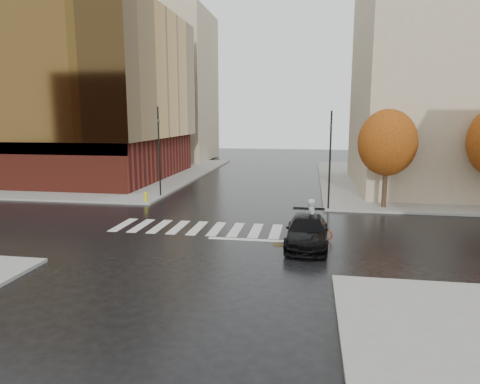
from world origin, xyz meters
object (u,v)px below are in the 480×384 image
(traffic_light_nw, at_px, (159,146))
(traffic_light_ne, at_px, (330,155))
(sedan, at_px, (307,231))
(cyclist, at_px, (313,227))
(fire_hydrant, at_px, (146,196))

(traffic_light_nw, xyz_separation_m, traffic_light_ne, (12.60, -2.70, -0.23))
(sedan, height_order, cyclist, cyclist)
(cyclist, xyz_separation_m, traffic_light_ne, (1.03, 7.30, 2.97))
(traffic_light_ne, distance_m, fire_hydrant, 13.19)
(traffic_light_ne, xyz_separation_m, fire_hydrant, (-12.80, 0.20, -3.16))
(sedan, relative_size, fire_hydrant, 6.93)
(cyclist, height_order, fire_hydrant, cyclist)
(sedan, height_order, traffic_light_nw, traffic_light_nw)
(traffic_light_nw, height_order, traffic_light_ne, traffic_light_nw)
(sedan, bearing_deg, cyclist, 71.97)
(cyclist, bearing_deg, traffic_light_nw, 46.62)
(sedan, relative_size, cyclist, 2.28)
(traffic_light_ne, relative_size, fire_hydrant, 9.04)
(cyclist, distance_m, fire_hydrant, 13.95)
(sedan, xyz_separation_m, traffic_light_ne, (1.31, 8.10, 2.99))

